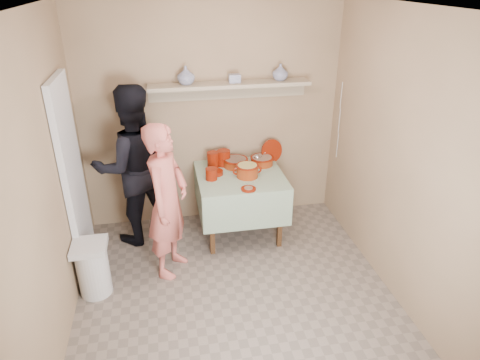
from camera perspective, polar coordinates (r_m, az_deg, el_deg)
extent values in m
plane|color=#75675C|center=(4.17, -0.13, -16.59)|extent=(3.50, 3.50, 0.00)
cube|color=silver|center=(4.45, -21.31, 0.01)|extent=(0.06, 0.70, 2.00)
cylinder|color=#650F02|center=(4.98, -3.62, 2.72)|extent=(0.14, 0.14, 0.18)
cylinder|color=#650F02|center=(5.02, -2.19, 2.97)|extent=(0.16, 0.16, 0.19)
cylinder|color=#650F02|center=(4.69, -3.84, 0.81)|extent=(0.13, 0.13, 0.13)
cylinder|color=#650F02|center=(4.82, -3.20, 1.00)|extent=(0.16, 0.16, 0.05)
cylinder|color=#650F02|center=(5.16, 4.26, 3.90)|extent=(0.29, 0.16, 0.28)
imported|color=navy|center=(4.94, 5.40, 14.14)|extent=(0.22, 0.22, 0.18)
imported|color=navy|center=(4.76, -7.23, 13.68)|extent=(0.21, 0.21, 0.20)
cube|color=navy|center=(4.82, -0.73, 13.39)|extent=(0.13, 0.09, 0.09)
imported|color=#CA6057|center=(4.24, -9.65, -2.84)|extent=(0.60, 0.69, 1.60)
imported|color=black|center=(4.82, -14.01, 1.78)|extent=(1.03, 0.89, 1.81)
cube|color=#9A7E5E|center=(5.04, -3.84, 8.42)|extent=(3.00, 0.02, 2.60)
cube|color=#9A7E5E|center=(2.05, 9.61, -22.41)|extent=(3.00, 0.02, 2.60)
cube|color=#9A7E5E|center=(3.51, -25.21, -2.36)|extent=(0.02, 3.50, 2.60)
cube|color=#9A7E5E|center=(3.96, 21.88, 1.46)|extent=(0.02, 3.50, 2.60)
cube|color=silver|center=(3.07, -0.18, 22.09)|extent=(3.00, 3.50, 0.02)
cube|color=#4C2D16|center=(4.65, -3.76, -6.08)|extent=(0.05, 0.05, 0.71)
cube|color=#4C2D16|center=(4.78, 5.36, -5.17)|extent=(0.05, 0.05, 0.71)
cube|color=#4C2D16|center=(5.30, -4.80, -1.78)|extent=(0.05, 0.05, 0.71)
cube|color=#4C2D16|center=(5.42, 3.21, -1.09)|extent=(0.05, 0.05, 0.71)
cube|color=#4C2D16|center=(4.84, 0.00, 0.47)|extent=(0.90, 0.90, 0.04)
cube|color=#1E592D|center=(4.83, 0.00, 0.73)|extent=(0.96, 0.96, 0.01)
cube|color=#1E592D|center=(4.52, 1.13, -4.30)|extent=(0.96, 0.01, 0.44)
cube|color=#1E592D|center=(5.35, -0.95, 0.81)|extent=(0.96, 0.01, 0.44)
cube|color=#1E592D|center=(4.87, -5.55, -2.00)|extent=(0.01, 0.96, 0.44)
cube|color=#1E592D|center=(5.03, 5.39, -1.05)|extent=(0.01, 0.96, 0.44)
cylinder|color=maroon|center=(5.00, -0.61, 2.32)|extent=(0.28, 0.28, 0.09)
cylinder|color=#650F02|center=(4.99, -0.61, 2.76)|extent=(0.30, 0.30, 0.01)
cylinder|color=brown|center=(4.99, -0.61, 2.59)|extent=(0.25, 0.25, 0.05)
cylinder|color=maroon|center=(5.06, 2.95, 2.54)|extent=(0.26, 0.26, 0.09)
cylinder|color=#650F02|center=(5.04, 2.96, 2.98)|extent=(0.28, 0.28, 0.01)
cylinder|color=#8C6B54|center=(5.05, 2.95, 2.81)|extent=(0.23, 0.23, 0.05)
cylinder|color=silver|center=(4.88, 3.05, 3.32)|extent=(0.01, 0.22, 0.16)
sphere|color=silver|center=(5.00, 2.27, 3.02)|extent=(0.07, 0.07, 0.07)
cylinder|color=maroon|center=(4.74, 0.98, 1.21)|extent=(0.24, 0.24, 0.14)
cylinder|color=#650F02|center=(4.71, 0.98, 1.92)|extent=(0.25, 0.25, 0.01)
cylinder|color=tan|center=(4.72, 0.98, 1.75)|extent=(0.21, 0.21, 0.05)
torus|color=#650F02|center=(4.72, -0.45, 1.18)|extent=(0.09, 0.02, 0.09)
torus|color=#650F02|center=(4.76, 2.39, 1.40)|extent=(0.09, 0.02, 0.09)
cylinder|color=#650F02|center=(4.48, 1.14, -1.20)|extent=(0.16, 0.16, 0.02)
cylinder|color=#8C6B54|center=(4.48, 1.14, -1.07)|extent=(0.09, 0.09, 0.01)
cube|color=tan|center=(4.83, -1.36, 12.60)|extent=(1.80, 0.25, 0.04)
cube|color=tan|center=(4.97, -1.58, 11.80)|extent=(1.80, 0.02, 0.18)
cylinder|color=silver|center=(4.40, -18.94, -11.42)|extent=(0.30, 0.30, 0.50)
cube|color=silver|center=(4.24, -19.49, -8.40)|extent=(0.32, 0.32, 0.06)
cylinder|color=silver|center=(5.11, 13.36, 10.94)|extent=(0.01, 0.01, 0.30)
cylinder|color=silver|center=(5.17, 13.10, 7.68)|extent=(0.01, 0.01, 0.30)
cylinder|color=silver|center=(5.26, 12.86, 4.51)|extent=(0.01, 0.01, 0.30)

